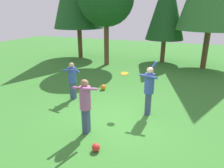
{
  "coord_description": "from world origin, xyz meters",
  "views": [
    {
      "loc": [
        2.24,
        -6.09,
        3.6
      ],
      "look_at": [
        -0.38,
        0.62,
        1.05
      ],
      "focal_mm": 33.15,
      "sensor_mm": 36.0,
      "label": 1
    }
  ],
  "objects_px": {
    "ball_orange": "(103,87)",
    "ball_red": "(96,147)",
    "person_thrower": "(149,87)",
    "person_catcher": "(72,78)",
    "tree_center": "(167,4)",
    "person_bystander": "(85,102)",
    "frisbee": "(125,74)"
  },
  "relations": [
    {
      "from": "ball_orange",
      "to": "ball_red",
      "type": "xyz_separation_m",
      "value": [
        1.67,
        -4.33,
        -0.02
      ]
    },
    {
      "from": "person_thrower",
      "to": "ball_red",
      "type": "xyz_separation_m",
      "value": [
        -0.85,
        -2.63,
        -0.96
      ]
    },
    {
      "from": "person_thrower",
      "to": "person_catcher",
      "type": "bearing_deg",
      "value": -2.96
    },
    {
      "from": "ball_red",
      "to": "tree_center",
      "type": "distance_m",
      "value": 12.0
    },
    {
      "from": "person_thrower",
      "to": "ball_red",
      "type": "relative_size",
      "value": 8.6
    },
    {
      "from": "person_catcher",
      "to": "tree_center",
      "type": "xyz_separation_m",
      "value": [
        2.54,
        8.46,
        3.1
      ]
    },
    {
      "from": "person_catcher",
      "to": "person_bystander",
      "type": "height_order",
      "value": "person_bystander"
    },
    {
      "from": "frisbee",
      "to": "tree_center",
      "type": "relative_size",
      "value": 0.05
    },
    {
      "from": "ball_red",
      "to": "ball_orange",
      "type": "bearing_deg",
      "value": 111.13
    },
    {
      "from": "ball_orange",
      "to": "ball_red",
      "type": "relative_size",
      "value": 1.15
    },
    {
      "from": "person_thrower",
      "to": "ball_red",
      "type": "distance_m",
      "value": 2.93
    },
    {
      "from": "person_bystander",
      "to": "ball_red",
      "type": "height_order",
      "value": "person_bystander"
    },
    {
      "from": "ball_orange",
      "to": "tree_center",
      "type": "relative_size",
      "value": 0.04
    },
    {
      "from": "person_bystander",
      "to": "ball_orange",
      "type": "distance_m",
      "value": 3.85
    },
    {
      "from": "person_thrower",
      "to": "frisbee",
      "type": "relative_size",
      "value": 6.72
    },
    {
      "from": "frisbee",
      "to": "person_bystander",
      "type": "bearing_deg",
      "value": -107.25
    },
    {
      "from": "frisbee",
      "to": "tree_center",
      "type": "height_order",
      "value": "tree_center"
    },
    {
      "from": "person_bystander",
      "to": "ball_orange",
      "type": "relative_size",
      "value": 6.63
    },
    {
      "from": "person_thrower",
      "to": "tree_center",
      "type": "xyz_separation_m",
      "value": [
        -0.75,
        8.71,
        2.97
      ]
    },
    {
      "from": "person_bystander",
      "to": "ball_red",
      "type": "bearing_deg",
      "value": -120.13
    },
    {
      "from": "person_bystander",
      "to": "ball_orange",
      "type": "xyz_separation_m",
      "value": [
        -1.0,
        3.6,
        -0.91
      ]
    },
    {
      "from": "ball_red",
      "to": "tree_center",
      "type": "relative_size",
      "value": 0.04
    },
    {
      "from": "person_thrower",
      "to": "frisbee",
      "type": "xyz_separation_m",
      "value": [
        -0.92,
        0.02,
        0.38
      ]
    },
    {
      "from": "frisbee",
      "to": "ball_red",
      "type": "distance_m",
      "value": 2.97
    },
    {
      "from": "person_bystander",
      "to": "ball_red",
      "type": "distance_m",
      "value": 1.36
    },
    {
      "from": "person_catcher",
      "to": "ball_orange",
      "type": "bearing_deg",
      "value": 67.57
    },
    {
      "from": "frisbee",
      "to": "ball_orange",
      "type": "bearing_deg",
      "value": 133.62
    },
    {
      "from": "frisbee",
      "to": "tree_center",
      "type": "xyz_separation_m",
      "value": [
        0.17,
        8.68,
        2.59
      ]
    },
    {
      "from": "frisbee",
      "to": "tree_center",
      "type": "bearing_deg",
      "value": 88.88
    },
    {
      "from": "person_bystander",
      "to": "frisbee",
      "type": "xyz_separation_m",
      "value": [
        0.6,
        1.92,
        0.41
      ]
    },
    {
      "from": "person_catcher",
      "to": "ball_red",
      "type": "relative_size",
      "value": 6.97
    },
    {
      "from": "frisbee",
      "to": "ball_orange",
      "type": "relative_size",
      "value": 1.12
    }
  ]
}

